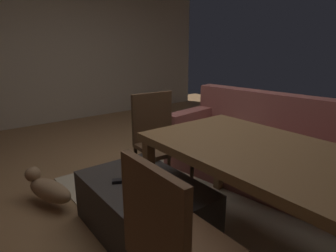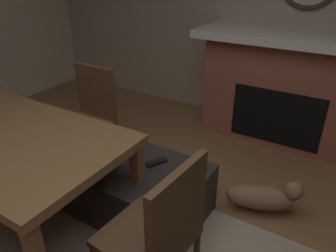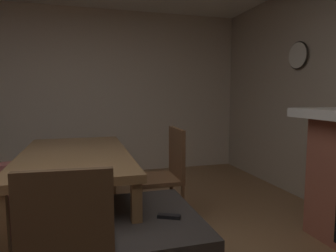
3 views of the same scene
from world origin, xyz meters
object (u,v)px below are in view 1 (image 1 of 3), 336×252
Objects in this scene: couch at (265,151)px; small_dog at (48,188)px; ottoman_coffee_table at (144,207)px; dining_table at (283,166)px; dining_chair_south at (173,243)px; dining_chair_west at (158,135)px; tv_remote at (123,181)px.

couch is 2.14m from small_dog.
ottoman_coffee_table is 0.54× the size of dining_table.
ottoman_coffee_table is at bearing 156.33° from dining_chair_south.
couch is at bearing 88.39° from ottoman_coffee_table.
dining_chair_west reaches higher than dining_table.
couch is 1.97m from dining_chair_south.
couch is 1.60m from tv_remote.
dining_chair_west reaches higher than couch.
tv_remote is at bearing -132.01° from ottoman_coffee_table.
dining_table is at bearing 34.30° from ottoman_coffee_table.
dining_chair_south is 1.66× the size of small_dog.
ottoman_coffee_table is at bearing -44.17° from dining_chair_west.
ottoman_coffee_table is 1.80× the size of small_dog.
dining_table is 1.33m from dining_chair_west.
dining_chair_south is at bearing -90.08° from dining_table.
tv_remote is 0.79m from dining_chair_west.
dining_chair_west is (-0.55, 0.53, 0.32)m from ottoman_coffee_table.
ottoman_coffee_table is at bearing 29.62° from small_dog.
dining_chair_west is (-0.59, -0.95, 0.21)m from couch.
dining_table is (0.77, 0.53, 0.47)m from ottoman_coffee_table.
tv_remote is 0.09× the size of dining_table.
dining_chair_south is at bearing -23.67° from ottoman_coffee_table.
ottoman_coffee_table is (-0.04, -1.48, -0.11)m from couch.
dining_chair_west is at bearing 146.57° from dining_chair_south.
dining_chair_south is 1.00× the size of dining_chair_west.
dining_chair_south is 1.58m from dining_chair_west.
couch is at bearing 111.84° from dining_chair_south.
dining_table reaches higher than small_dog.
ottoman_coffee_table is 0.26m from tv_remote.
dining_chair_west reaches higher than small_dog.
dining_chair_south is (0.87, -0.22, 0.11)m from tv_remote.
dining_chair_west is (-1.32, 0.01, -0.14)m from dining_table.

